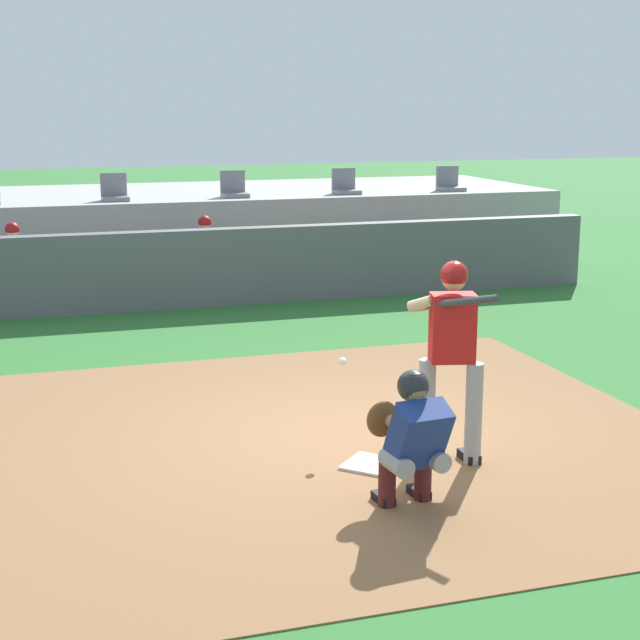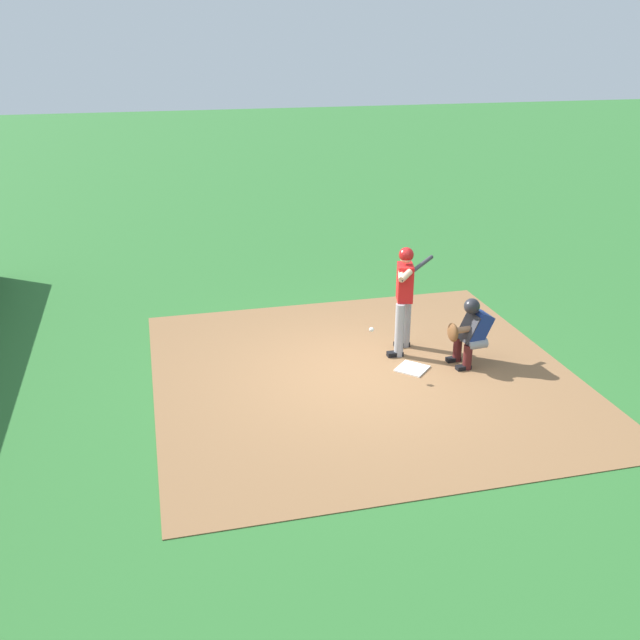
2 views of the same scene
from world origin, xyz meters
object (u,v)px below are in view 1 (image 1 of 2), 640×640
(stadium_seat_4, at_px, (345,187))
(stadium_seat_3, at_px, (234,190))
(batter_at_plate, at_px, (451,348))
(dugout_player_1, at_px, (207,254))
(dugout_player_0, at_px, (15,263))
(stadium_seat_2, at_px, (115,193))
(stadium_seat_5, at_px, (449,184))
(home_plate, at_px, (372,464))
(catcher_crouched, at_px, (411,434))

(stadium_seat_4, bearing_deg, stadium_seat_3, 180.00)
(stadium_seat_4, bearing_deg, batter_at_plate, -104.01)
(batter_at_plate, bearing_deg, dugout_player_1, 93.72)
(dugout_player_0, xyz_separation_m, stadium_seat_2, (1.78, 2.03, 0.86))
(stadium_seat_2, distance_m, stadium_seat_5, 6.50)
(home_plate, xyz_separation_m, dugout_player_0, (-2.86, 8.14, 0.65))
(batter_at_plate, bearing_deg, catcher_crouched, -130.36)
(catcher_crouched, relative_size, dugout_player_0, 1.54)
(dugout_player_1, xyz_separation_m, stadium_seat_3, (0.93, 2.03, 0.86))
(batter_at_plate, height_order, stadium_seat_5, stadium_seat_5)
(batter_at_plate, distance_m, stadium_seat_3, 10.27)
(home_plate, relative_size, stadium_seat_2, 0.92)
(dugout_player_1, relative_size, stadium_seat_5, 2.71)
(catcher_crouched, relative_size, stadium_seat_4, 4.18)
(dugout_player_1, bearing_deg, dugout_player_0, 180.00)
(catcher_crouched, relative_size, stadium_seat_2, 4.18)
(dugout_player_0, xyz_separation_m, dugout_player_1, (3.02, 0.00, 0.00))
(dugout_player_1, distance_m, stadium_seat_4, 3.80)
(dugout_player_1, distance_m, stadium_seat_5, 5.71)
(home_plate, xyz_separation_m, stadium_seat_4, (3.25, 10.18, 1.51))
(batter_at_plate, height_order, stadium_seat_3, stadium_seat_3)
(stadium_seat_2, bearing_deg, stadium_seat_3, 0.00)
(catcher_crouched, height_order, stadium_seat_4, stadium_seat_4)
(catcher_crouched, distance_m, stadium_seat_4, 11.61)
(batter_at_plate, xyz_separation_m, stadium_seat_5, (4.73, 10.25, 0.50))
(stadium_seat_3, bearing_deg, catcher_crouched, -95.71)
(stadium_seat_2, bearing_deg, stadium_seat_5, 0.00)
(stadium_seat_2, bearing_deg, stadium_seat_4, 0.00)
(dugout_player_0, relative_size, dugout_player_1, 1.00)
(catcher_crouched, xyz_separation_m, stadium_seat_5, (5.44, 11.10, 0.93))
(batter_at_plate, bearing_deg, home_plate, 173.78)
(home_plate, relative_size, dugout_player_0, 0.34)
(stadium_seat_5, bearing_deg, batter_at_plate, -114.74)
(catcher_crouched, height_order, stadium_seat_5, stadium_seat_5)
(stadium_seat_3, bearing_deg, dugout_player_0, -152.71)
(catcher_crouched, relative_size, stadium_seat_3, 4.18)
(dugout_player_1, xyz_separation_m, stadium_seat_5, (5.26, 2.03, 0.86))
(home_plate, relative_size, stadium_seat_4, 0.92)
(catcher_crouched, relative_size, dugout_player_1, 1.54)
(home_plate, distance_m, stadium_seat_4, 10.79)
(home_plate, height_order, catcher_crouched, catcher_crouched)
(batter_at_plate, xyz_separation_m, stadium_seat_4, (2.56, 10.25, 0.50))
(dugout_player_1, height_order, stadium_seat_2, stadium_seat_2)
(home_plate, height_order, batter_at_plate, batter_at_plate)
(home_plate, height_order, dugout_player_1, dugout_player_1)
(dugout_player_0, height_order, dugout_player_1, same)
(stadium_seat_3, distance_m, stadium_seat_5, 4.33)
(home_plate, distance_m, stadium_seat_3, 10.35)
(stadium_seat_3, xyz_separation_m, stadium_seat_4, (2.17, 0.00, 0.00))
(stadium_seat_4, xyz_separation_m, stadium_seat_5, (2.17, 0.00, 0.00))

